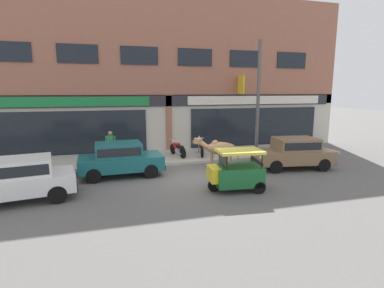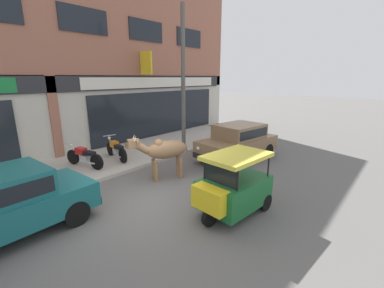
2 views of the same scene
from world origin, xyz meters
TOP-DOWN VIEW (x-y plane):
  - ground_plane at (0.00, 0.00)m, footprint 90.00×90.00m
  - sidewalk at (0.00, 3.92)m, footprint 19.00×3.45m
  - shop_building at (0.00, 5.91)m, footprint 23.00×1.40m
  - cow at (1.38, 0.80)m, footprint 2.00×1.16m
  - car_0 at (4.88, 0.10)m, footprint 3.76×2.07m
  - car_1 at (-3.08, 0.99)m, footprint 3.66×1.73m
  - car_3 at (-6.43, -1.20)m, footprint 3.78×2.15m
  - auto_rickshaw at (0.93, -2.10)m, footprint 2.04×1.31m
  - motorcycle_0 at (0.07, 3.67)m, footprint 0.63×1.79m
  - motorcycle_1 at (1.37, 3.60)m, footprint 0.63×1.80m
  - pedestrian at (-3.43, 2.88)m, footprint 0.47×0.32m
  - utility_pole at (4.19, 2.50)m, footprint 0.18×0.18m

SIDE VIEW (x-z plane):
  - ground_plane at x=0.00m, z-range 0.00..0.00m
  - sidewalk at x=0.00m, z-range 0.00..0.13m
  - motorcycle_0 at x=0.07m, z-range 0.08..0.95m
  - motorcycle_1 at x=1.37m, z-range 0.08..0.95m
  - auto_rickshaw at x=0.93m, z-range -0.10..1.42m
  - car_0 at x=4.88m, z-range 0.08..1.54m
  - car_1 at x=-3.08m, z-range 0.08..1.54m
  - car_3 at x=-6.43m, z-range 0.08..1.54m
  - cow at x=1.38m, z-range 0.20..1.81m
  - pedestrian at x=-3.43m, z-range 0.31..1.91m
  - utility_pole at x=4.19m, z-range 0.13..6.22m
  - shop_building at x=0.00m, z-range -0.21..9.08m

